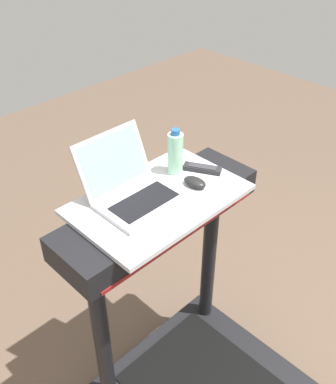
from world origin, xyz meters
TOP-DOWN VIEW (x-y plane):
  - desk_board at (0.00, 0.70)m, footprint 0.67×0.43m
  - laptop at (-0.08, 0.77)m, footprint 0.31×0.32m
  - computer_mouse at (0.16, 0.65)m, footprint 0.07×0.11m
  - water_bottle at (0.17, 0.78)m, footprint 0.06×0.06m
  - tv_remote at (0.26, 0.71)m, footprint 0.12×0.16m

SIDE VIEW (x-z plane):
  - desk_board at x=0.00m, z-range 1.10..1.12m
  - tv_remote at x=0.26m, z-range 1.12..1.14m
  - computer_mouse at x=0.16m, z-range 1.12..1.15m
  - laptop at x=-0.08m, z-range 1.05..1.28m
  - water_bottle at x=0.17m, z-range 1.11..1.31m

